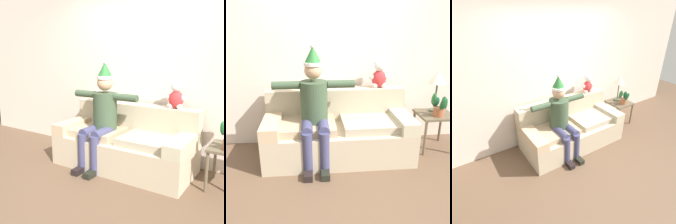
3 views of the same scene
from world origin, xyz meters
The scene contains 5 objects.
ground_plane centered at (0.00, 0.00, 0.00)m, with size 10.00×10.00×0.00m, color brown.
back_wall centered at (0.00, 1.55, 1.35)m, with size 7.00×0.10×2.70m, color beige.
couch centered at (0.00, 1.03, 0.33)m, with size 1.91×0.89×0.87m.
person_seated centered at (-0.31, 0.86, 0.76)m, with size 1.02×0.77×1.51m.
teddy_bear centered at (0.61, 1.30, 1.04)m, with size 0.29×0.17×0.38m.
Camera 1 is at (1.85, -2.23, 1.61)m, focal length 44.32 mm.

